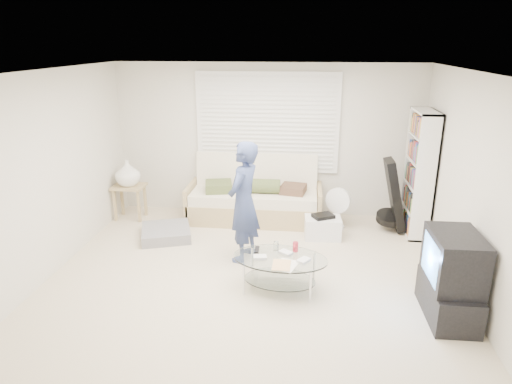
# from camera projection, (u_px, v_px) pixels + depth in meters

# --- Properties ---
(ground) EXTENTS (5.00, 5.00, 0.00)m
(ground) POSITION_uv_depth(u_px,v_px,m) (251.00, 274.00, 5.80)
(ground) COLOR beige
(ground) RESTS_ON ground
(room_shell) EXTENTS (5.02, 4.52, 2.51)m
(room_shell) POSITION_uv_depth(u_px,v_px,m) (255.00, 140.00, 5.73)
(room_shell) COLOR beige
(room_shell) RESTS_ON ground
(window_blinds) EXTENTS (2.32, 0.08, 1.62)m
(window_blinds) POSITION_uv_depth(u_px,v_px,m) (267.00, 123.00, 7.38)
(window_blinds) COLOR silver
(window_blinds) RESTS_ON ground
(futon_sofa) EXTENTS (2.16, 0.87, 1.06)m
(futon_sofa) POSITION_uv_depth(u_px,v_px,m) (255.00, 199.00, 7.47)
(futon_sofa) COLOR tan
(futon_sofa) RESTS_ON ground
(grey_floor_pillow) EXTENTS (0.88, 0.88, 0.16)m
(grey_floor_pillow) POSITION_uv_depth(u_px,v_px,m) (166.00, 233.00, 6.84)
(grey_floor_pillow) COLOR slate
(grey_floor_pillow) RESTS_ON ground
(side_table) EXTENTS (0.50, 0.40, 1.00)m
(side_table) POSITION_uv_depth(u_px,v_px,m) (128.00, 176.00, 7.39)
(side_table) COLOR tan
(side_table) RESTS_ON ground
(bookshelf) EXTENTS (0.30, 0.79, 1.88)m
(bookshelf) POSITION_uv_depth(u_px,v_px,m) (419.00, 174.00, 6.78)
(bookshelf) COLOR white
(bookshelf) RESTS_ON ground
(guitar_case) EXTENTS (0.43, 0.42, 1.12)m
(guitar_case) POSITION_uv_depth(u_px,v_px,m) (393.00, 200.00, 6.97)
(guitar_case) COLOR black
(guitar_case) RESTS_ON ground
(floor_fan) EXTENTS (0.41, 0.28, 0.67)m
(floor_fan) POSITION_uv_depth(u_px,v_px,m) (337.00, 204.00, 7.11)
(floor_fan) COLOR white
(floor_fan) RESTS_ON ground
(storage_bin) EXTENTS (0.55, 0.40, 0.37)m
(storage_bin) POSITION_uv_depth(u_px,v_px,m) (323.00, 227.00, 6.82)
(storage_bin) COLOR white
(storage_bin) RESTS_ON ground
(tv_unit) EXTENTS (0.50, 0.88, 0.95)m
(tv_unit) POSITION_uv_depth(u_px,v_px,m) (451.00, 278.00, 4.77)
(tv_unit) COLOR black
(tv_unit) RESTS_ON ground
(coffee_table) EXTENTS (1.18, 0.82, 0.53)m
(coffee_table) POSITION_uv_depth(u_px,v_px,m) (280.00, 264.00, 5.34)
(coffee_table) COLOR silver
(coffee_table) RESTS_ON ground
(standing_person) EXTENTS (0.56, 0.69, 1.62)m
(standing_person) POSITION_uv_depth(u_px,v_px,m) (244.00, 202.00, 5.95)
(standing_person) COLOR navy
(standing_person) RESTS_ON ground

